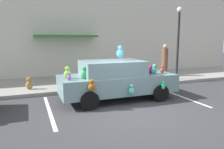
# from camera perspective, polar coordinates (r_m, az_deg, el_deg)

# --- Properties ---
(ground_plane) EXTENTS (60.00, 60.00, 0.00)m
(ground_plane) POSITION_cam_1_polar(r_m,az_deg,el_deg) (7.29, 4.88, -9.55)
(ground_plane) COLOR #38383A
(sidewalk) EXTENTS (24.00, 4.00, 0.15)m
(sidewalk) POSITION_cam_1_polar(r_m,az_deg,el_deg) (11.81, -5.97, -1.85)
(sidewalk) COLOR gray
(sidewalk) RESTS_ON ground
(storefront_building) EXTENTS (24.00, 1.25, 6.40)m
(storefront_building) POSITION_cam_1_polar(r_m,az_deg,el_deg) (13.69, -8.72, 12.73)
(storefront_building) COLOR beige
(storefront_building) RESTS_ON ground
(parking_stripe_front) EXTENTS (0.12, 3.60, 0.01)m
(parking_stripe_front) POSITION_cam_1_polar(r_m,az_deg,el_deg) (9.56, 17.26, -5.35)
(parking_stripe_front) COLOR silver
(parking_stripe_front) RESTS_ON ground
(parking_stripe_rear) EXTENTS (0.12, 3.60, 0.01)m
(parking_stripe_rear) POSITION_cam_1_polar(r_m,az_deg,el_deg) (7.57, -16.39, -9.18)
(parking_stripe_rear) COLOR silver
(parking_stripe_rear) RESTS_ON ground
(plush_covered_car) EXTENTS (4.53, 2.10, 2.12)m
(plush_covered_car) POSITION_cam_1_polar(r_m,az_deg,el_deg) (8.42, 1.14, -1.30)
(plush_covered_car) COLOR gray
(plush_covered_car) RESTS_ON ground
(teddy_bear_on_sidewalk) EXTENTS (0.30, 0.25, 0.57)m
(teddy_bear_on_sidewalk) POSITION_cam_1_polar(r_m,az_deg,el_deg) (10.24, -21.22, -2.24)
(teddy_bear_on_sidewalk) COLOR #9E723D
(teddy_bear_on_sidewalk) RESTS_ON sidewalk
(street_lamp_post) EXTENTS (0.28, 0.28, 3.93)m
(street_lamp_post) POSITION_cam_1_polar(r_m,az_deg,el_deg) (12.37, 17.27, 9.82)
(street_lamp_post) COLOR black
(street_lamp_post) RESTS_ON sidewalk
(pedestrian_near_shopfront) EXTENTS (0.37, 0.37, 1.92)m
(pedestrian_near_shopfront) POSITION_cam_1_polar(r_m,az_deg,el_deg) (13.36, 13.88, 3.42)
(pedestrian_near_shopfront) COLOR brown
(pedestrian_near_shopfront) RESTS_ON sidewalk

